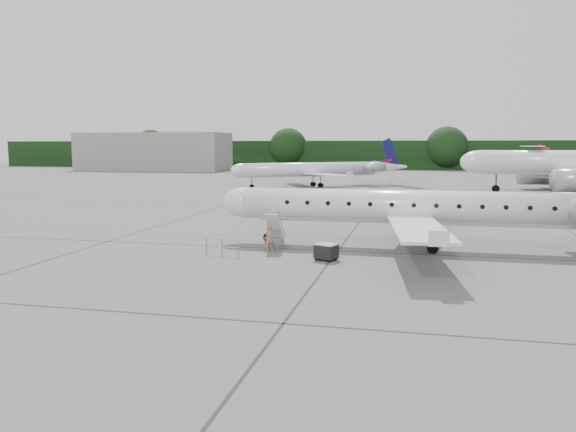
# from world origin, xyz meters

# --- Properties ---
(ground) EXTENTS (320.00, 320.00, 0.00)m
(ground) POSITION_xyz_m (0.00, 0.00, 0.00)
(ground) COLOR #575754
(ground) RESTS_ON ground
(treeline) EXTENTS (260.00, 4.00, 8.00)m
(treeline) POSITION_xyz_m (0.00, 130.00, 4.00)
(treeline) COLOR black
(treeline) RESTS_ON ground
(terminal_building) EXTENTS (40.00, 14.00, 10.00)m
(terminal_building) POSITION_xyz_m (-70.00, 110.00, 5.00)
(terminal_building) COLOR gray
(terminal_building) RESTS_ON ground
(main_regional_jet) EXTENTS (29.40, 21.27, 7.50)m
(main_regional_jet) POSITION_xyz_m (-0.85, 6.73, 3.75)
(main_regional_jet) COLOR silver
(main_regional_jet) RESTS_ON ground
(airstair) EXTENTS (0.87, 2.10, 2.35)m
(airstair) POSITION_xyz_m (-9.68, 4.66, 1.18)
(airstair) COLOR silver
(airstair) RESTS_ON ground
(passenger) EXTENTS (0.67, 0.51, 1.66)m
(passenger) POSITION_xyz_m (-9.69, 3.46, 0.83)
(passenger) COLOR #996553
(passenger) RESTS_ON ground
(safety_railing) EXTENTS (2.17, 0.50, 1.00)m
(safety_railing) POSITION_xyz_m (-12.20, 1.63, 0.50)
(safety_railing) COLOR gray
(safety_railing) RESTS_ON ground
(baggage_cart) EXTENTS (1.43, 1.30, 1.02)m
(baggage_cart) POSITION_xyz_m (-5.88, 1.70, 0.51)
(baggage_cart) COLOR black
(baggage_cart) RESTS_ON ground
(bg_narrowbody) EXTENTS (36.22, 28.43, 11.87)m
(bg_narrowbody) POSITION_xyz_m (20.47, 55.70, 5.94)
(bg_narrowbody) COLOR silver
(bg_narrowbody) RESTS_ON ground
(bg_regional_left) EXTENTS (36.73, 34.76, 7.82)m
(bg_regional_left) POSITION_xyz_m (-17.43, 58.81, 3.91)
(bg_regional_left) COLOR silver
(bg_regional_left) RESTS_ON ground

